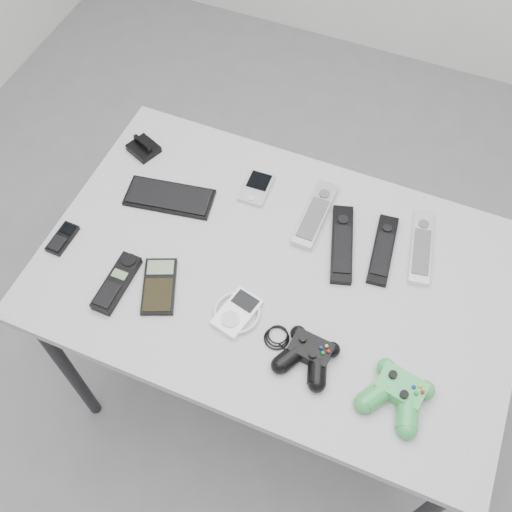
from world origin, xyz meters
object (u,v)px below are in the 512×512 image
at_px(desk, 278,284).
at_px(calculator, 159,286).
at_px(remote_black_a, 342,244).
at_px(mobile_phone, 62,238).
at_px(pda, 256,188).
at_px(controller_black, 308,354).
at_px(cordless_handset, 117,283).
at_px(pda_keyboard, 170,197).
at_px(remote_silver_b, 421,247).
at_px(remote_black_b, 383,249).
at_px(remote_silver_a, 315,214).
at_px(mp3_player, 237,313).
at_px(controller_green, 398,393).

bearing_deg(desk, calculator, -148.11).
bearing_deg(remote_black_a, mobile_phone, -175.62).
relative_size(pda, mobile_phone, 1.14).
bearing_deg(controller_black, cordless_handset, -174.61).
xyz_separation_m(pda_keyboard, remote_silver_b, (0.63, 0.09, 0.00)).
distance_m(remote_silver_b, cordless_handset, 0.72).
xyz_separation_m(cordless_handset, calculator, (0.09, 0.03, -0.00)).
relative_size(desk, calculator, 7.65).
height_order(desk, remote_black_b, remote_black_b).
height_order(remote_silver_b, controller_black, controller_black).
bearing_deg(remote_silver_b, calculator, -158.10).
xyz_separation_m(pda_keyboard, controller_black, (0.47, -0.27, 0.01)).
bearing_deg(remote_silver_b, pda_keyboard, 178.26).
xyz_separation_m(remote_silver_a, calculator, (-0.27, -0.33, -0.00)).
height_order(desk, cordless_handset, cordless_handset).
relative_size(mp3_player, controller_black, 0.53).
bearing_deg(mobile_phone, cordless_handset, -16.82).
bearing_deg(controller_black, mobile_phone, -179.85).
distance_m(desk, pda, 0.26).
bearing_deg(pda, desk, -57.48).
xyz_separation_m(remote_black_a, remote_black_b, (0.10, 0.02, -0.00)).
height_order(pda, calculator, pda).
xyz_separation_m(remote_black_a, remote_silver_b, (0.18, 0.06, -0.00)).
bearing_deg(pda, remote_silver_a, -10.02).
relative_size(desk, remote_black_b, 5.70).
bearing_deg(remote_black_b, calculator, -153.51).
relative_size(calculator, controller_green, 0.99).
relative_size(remote_black_b, mp3_player, 1.73).
bearing_deg(remote_silver_a, remote_black_b, -10.10).
relative_size(remote_black_a, mobile_phone, 2.41).
bearing_deg(remote_black_b, cordless_handset, -155.67).
xyz_separation_m(mp3_player, controller_green, (0.38, -0.05, 0.01)).
height_order(pda, remote_black_a, remote_black_a).
height_order(pda_keyboard, remote_silver_a, remote_silver_a).
relative_size(pda, controller_black, 0.49).
relative_size(remote_black_b, controller_green, 1.33).
relative_size(remote_black_a, cordless_handset, 1.39).
bearing_deg(remote_silver_b, controller_green, -93.86).
relative_size(pda, cordless_handset, 0.66).
bearing_deg(controller_black, remote_silver_a, 112.49).
bearing_deg(controller_green, calculator, -173.80).
height_order(remote_silver_b, cordless_handset, cordless_handset).
bearing_deg(controller_black, desk, 132.62).
relative_size(pda_keyboard, remote_silver_b, 1.07).
distance_m(desk, mp3_player, 0.17).
bearing_deg(calculator, mp3_player, -21.29).
height_order(calculator, controller_black, controller_black).
bearing_deg(pda_keyboard, calculator, -78.24).
bearing_deg(mobile_phone, controller_green, -3.61).
xyz_separation_m(controller_black, controller_green, (0.20, -0.01, 0.00)).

